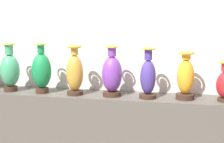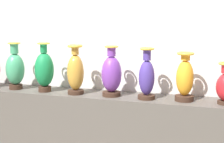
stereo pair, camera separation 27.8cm
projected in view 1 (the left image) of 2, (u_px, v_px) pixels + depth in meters
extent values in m
cube|color=silver|center=(118.00, 43.00, 2.99)|extent=(6.49, 0.10, 2.69)
cylinder|color=#382319|center=(11.00, 89.00, 2.97)|extent=(0.12, 0.12, 0.04)
ellipsoid|color=#388C60|center=(10.00, 71.00, 2.95)|extent=(0.17, 0.17, 0.28)
cylinder|color=#388C60|center=(9.00, 49.00, 2.92)|extent=(0.07, 0.07, 0.09)
torus|color=gold|center=(9.00, 44.00, 2.91)|extent=(0.11, 0.11, 0.01)
cylinder|color=#382319|center=(42.00, 90.00, 2.89)|extent=(0.11, 0.11, 0.04)
ellipsoid|color=#14723D|center=(42.00, 71.00, 2.87)|extent=(0.16, 0.16, 0.29)
cylinder|color=#14723D|center=(41.00, 49.00, 2.84)|extent=(0.06, 0.06, 0.08)
torus|color=gold|center=(41.00, 44.00, 2.83)|extent=(0.11, 0.11, 0.01)
cylinder|color=#382319|center=(75.00, 93.00, 2.82)|extent=(0.13, 0.13, 0.03)
ellipsoid|color=#B27F2D|center=(75.00, 73.00, 2.80)|extent=(0.14, 0.14, 0.30)
cylinder|color=#B27F2D|center=(74.00, 51.00, 2.77)|extent=(0.06, 0.06, 0.07)
torus|color=gold|center=(74.00, 46.00, 2.77)|extent=(0.12, 0.12, 0.02)
cylinder|color=#382319|center=(112.00, 94.00, 2.78)|extent=(0.15, 0.15, 0.03)
ellipsoid|color=#6B3393|center=(112.00, 74.00, 2.75)|extent=(0.16, 0.16, 0.29)
cylinder|color=#6B3393|center=(112.00, 51.00, 2.73)|extent=(0.07, 0.07, 0.08)
torus|color=gold|center=(112.00, 47.00, 2.72)|extent=(0.11, 0.11, 0.01)
cylinder|color=#382319|center=(148.00, 96.00, 2.70)|extent=(0.14, 0.14, 0.03)
ellipsoid|color=#3F2D7F|center=(148.00, 77.00, 2.68)|extent=(0.12, 0.12, 0.28)
cylinder|color=#3F2D7F|center=(148.00, 54.00, 2.65)|extent=(0.06, 0.06, 0.09)
torus|color=gold|center=(148.00, 48.00, 2.64)|extent=(0.12, 0.12, 0.02)
cylinder|color=#382319|center=(185.00, 96.00, 2.67)|extent=(0.14, 0.14, 0.04)
ellipsoid|color=orange|center=(186.00, 77.00, 2.64)|extent=(0.13, 0.13, 0.27)
cylinder|color=orange|center=(186.00, 56.00, 2.62)|extent=(0.07, 0.07, 0.05)
torus|color=gold|center=(186.00, 53.00, 2.61)|extent=(0.13, 0.13, 0.02)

